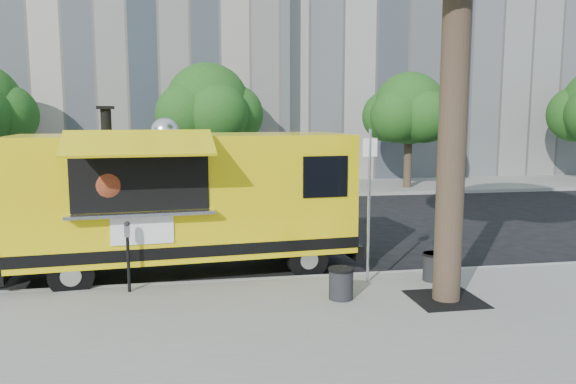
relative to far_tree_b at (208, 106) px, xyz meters
name	(u,v)px	position (x,y,z in m)	size (l,w,h in m)	color
ground	(277,272)	(1.00, -12.70, -3.83)	(120.00, 120.00, 0.00)	black
sidewalk	(319,340)	(1.00, -16.70, -3.76)	(60.00, 6.00, 0.15)	gray
curb	(284,281)	(1.00, -13.63, -3.76)	(60.00, 0.14, 0.16)	#999993
far_sidewalk	(231,190)	(1.00, 0.80, -3.76)	(60.00, 5.00, 0.15)	gray
building_mid	(407,11)	(13.00, 10.30, 6.17)	(20.00, 14.00, 20.00)	gray
tree_well	(446,299)	(3.60, -15.50, -3.68)	(1.20, 1.20, 0.02)	black
far_tree_b	(208,106)	(0.00, 0.00, 0.00)	(3.60, 3.60, 5.50)	#33261C
far_tree_c	(409,109)	(9.00, -0.30, -0.12)	(3.24, 3.24, 5.21)	#33261C
sign_post	(369,197)	(2.55, -14.25, -1.98)	(0.28, 0.06, 3.00)	silver
parking_meter	(128,248)	(-2.00, -14.05, -2.85)	(0.11, 0.11, 1.33)	black
food_truck	(186,198)	(-0.93, -12.53, -2.16)	(7.36, 3.78, 3.57)	yellow
trash_bin_left	(341,282)	(1.77, -15.13, -3.38)	(0.47, 0.47, 0.56)	black
trash_bin_right	(434,266)	(3.88, -14.36, -3.39)	(0.46, 0.46, 0.55)	black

